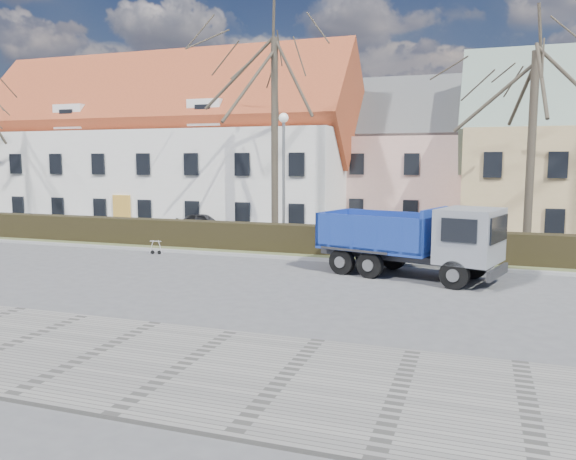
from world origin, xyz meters
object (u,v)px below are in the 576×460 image
at_px(streetlight, 284,181).
at_px(parked_car_a, 206,223).
at_px(dump_truck, 402,240).
at_px(cart_frame, 151,247).

distance_m(streetlight, parked_car_a, 8.08).
bearing_deg(parked_car_a, streetlight, -116.84).
xyz_separation_m(dump_truck, parked_car_a, (-12.60, 8.68, -0.74)).
relative_size(dump_truck, parked_car_a, 1.83).
xyz_separation_m(streetlight, cart_frame, (-5.38, -3.20, -2.96)).
relative_size(streetlight, parked_car_a, 1.76).
relative_size(cart_frame, parked_car_a, 0.21).
xyz_separation_m(dump_truck, streetlight, (-6.25, 4.46, 1.94)).
bearing_deg(parked_car_a, cart_frame, -165.85).
bearing_deg(streetlight, dump_truck, -35.52).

